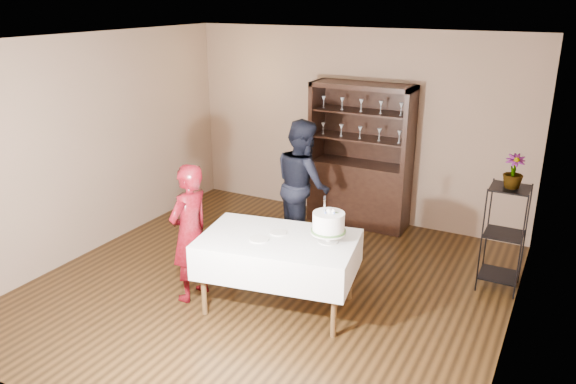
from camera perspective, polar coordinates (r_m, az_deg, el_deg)
name	(u,v)px	position (r m, az deg, el deg)	size (l,w,h in m)	color
floor	(269,287)	(6.43, -1.96, -9.59)	(5.00, 5.00, 0.00)	black
ceiling	(266,40)	(5.64, -2.28, 15.17)	(5.00, 5.00, 0.00)	silver
back_wall	(355,126)	(8.08, 6.78, 6.68)	(5.00, 0.02, 2.70)	#745E4A
wall_left	(93,145)	(7.42, -19.18, 4.56)	(0.02, 5.00, 2.70)	#745E4A
wall_right	(521,214)	(5.19, 22.63, -2.06)	(0.02, 5.00, 2.70)	#745E4A
china_hutch	(359,179)	(7.97, 7.27, 1.36)	(1.40, 0.48, 2.00)	black
plant_etagere	(504,234)	(6.57, 21.09, -3.99)	(0.42, 0.42, 1.20)	black
cake_table	(278,254)	(5.78, -0.98, -6.35)	(1.72, 1.23, 0.79)	silver
woman	(190,233)	(6.00, -9.94, -4.11)	(0.55, 0.36, 1.50)	#390507
man	(303,184)	(7.13, 1.51, 0.79)	(0.81, 0.63, 1.68)	black
cake	(329,224)	(5.55, 4.14, -3.23)	(0.38, 0.38, 0.49)	silver
plate_near	(259,239)	(5.66, -2.97, -4.81)	(0.20, 0.20, 0.01)	silver
plate_far	(278,233)	(5.80, -0.98, -4.16)	(0.17, 0.17, 0.01)	silver
potted_plant	(514,171)	(6.33, 21.94, 1.95)	(0.20, 0.20, 0.36)	#467437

